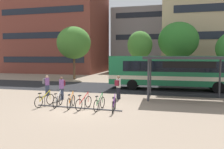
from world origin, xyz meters
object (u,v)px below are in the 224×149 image
parked_bicycle_yellow_0 (45,100)px  commuter_maroon_pack_1 (62,86)px  parked_bicycle_purple_5 (114,105)px  parked_bicycle_green_4 (99,104)px  commuter_grey_pack_2 (47,84)px  street_tree_0 (178,40)px  city_bus (173,71)px  parked_bicycle_red_3 (84,103)px  parked_bicycle_white_1 (58,100)px  parked_bicycle_orange_2 (71,102)px  transit_shelter (186,59)px  commuter_maroon_pack_0 (118,86)px  street_tree_1 (140,45)px  street_tree_2 (74,43)px

parked_bicycle_yellow_0 → commuter_maroon_pack_1: (0.10, 2.18, 0.59)m
parked_bicycle_purple_5 → parked_bicycle_green_4: bearing=74.5°
parked_bicycle_yellow_0 → commuter_grey_pack_2: 4.02m
parked_bicycle_yellow_0 → street_tree_0: 20.50m
city_bus → parked_bicycle_red_3: bearing=59.7°
parked_bicycle_white_1 → parked_bicycle_red_3: bearing=-105.0°
parked_bicycle_orange_2 → parked_bicycle_yellow_0: bearing=80.8°
transit_shelter → commuter_maroon_pack_1: transit_shelter is taller
parked_bicycle_yellow_0 → parked_bicycle_white_1: (0.87, 0.11, 0.00)m
parked_bicycle_green_4 → commuter_maroon_pack_0: commuter_maroon_pack_0 is taller
parked_bicycle_red_3 → commuter_maroon_pack_0: size_ratio=0.97×
parked_bicycle_purple_5 → transit_shelter: size_ratio=0.28×
commuter_maroon_pack_1 → street_tree_1: street_tree_1 is taller
parked_bicycle_yellow_0 → parked_bicycle_green_4: (3.69, -0.12, 0.00)m
commuter_grey_pack_2 → street_tree_0: size_ratio=0.21×
parked_bicycle_red_3 → commuter_maroon_pack_1: 3.52m
parked_bicycle_yellow_0 → transit_shelter: size_ratio=0.28×
parked_bicycle_green_4 → street_tree_1: 17.36m
parked_bicycle_white_1 → street_tree_1: 17.44m
parked_bicycle_green_4 → street_tree_1: (0.40, 16.83, 4.26)m
commuter_maroon_pack_0 → transit_shelter: bearing=-61.0°
parked_bicycle_white_1 → parked_bicycle_purple_5: size_ratio=1.00×
parked_bicycle_orange_2 → parked_bicycle_red_3: 0.88m
commuter_maroon_pack_1 → street_tree_0: (8.88, 15.59, 4.27)m
parked_bicycle_green_4 → parked_bicycle_purple_5: (0.92, -0.14, 0.00)m
commuter_maroon_pack_1 → transit_shelter: bearing=104.0°
parked_bicycle_green_4 → commuter_grey_pack_2: size_ratio=1.05×
commuter_grey_pack_2 → street_tree_1: bearing=65.9°
parked_bicycle_green_4 → transit_shelter: transit_shelter is taller
city_bus → parked_bicycle_white_1: (-7.22, -9.01, -1.39)m
commuter_maroon_pack_0 → commuter_grey_pack_2: bearing=104.7°
street_tree_1 → city_bus: bearing=-62.2°
street_tree_1 → transit_shelter: bearing=-68.5°
parked_bicycle_white_1 → street_tree_0: bearing=-32.5°
parked_bicycle_yellow_0 → street_tree_2: bearing=29.9°
commuter_maroon_pack_1 → street_tree_0: bearing=149.7°
city_bus → transit_shelter: (0.82, -4.63, 1.20)m
street_tree_0 → street_tree_2: bearing=-170.7°
transit_shelter → commuter_maroon_pack_0: bearing=-167.8°
street_tree_1 → street_tree_2: street_tree_2 is taller
commuter_grey_pack_2 → parked_bicycle_red_3: bearing=-38.0°
street_tree_0 → city_bus: bearing=-95.9°
parked_bicycle_orange_2 → street_tree_0: size_ratio=0.22×
parked_bicycle_green_4 → commuter_maroon_pack_0: size_ratio=0.99×
transit_shelter → parked_bicycle_white_1: bearing=-152.2°
parked_bicycle_yellow_0 → parked_bicycle_green_4: size_ratio=0.98×
parked_bicycle_green_4 → commuter_maroon_pack_1: (-3.59, 2.29, 0.59)m
parked_bicycle_green_4 → commuter_maroon_pack_0: 3.56m
transit_shelter → street_tree_2: size_ratio=0.85×
parked_bicycle_red_3 → parked_bicycle_purple_5: bearing=-81.1°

